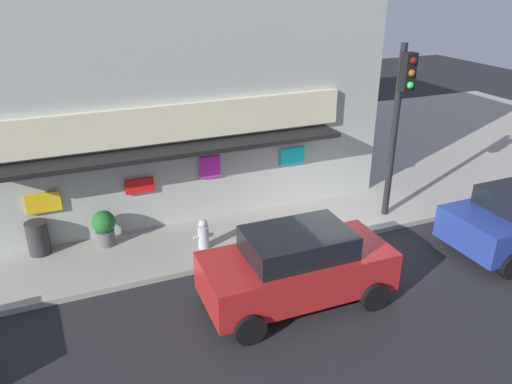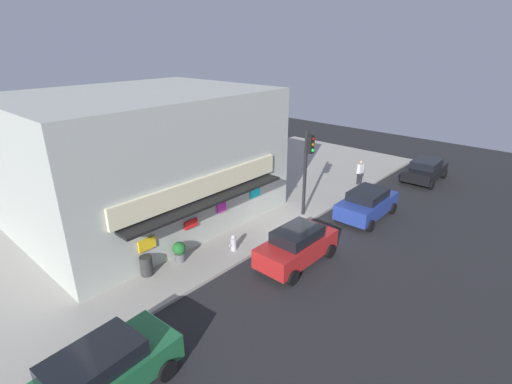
% 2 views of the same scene
% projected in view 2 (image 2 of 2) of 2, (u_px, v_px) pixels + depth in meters
% --- Properties ---
extents(ground_plane, '(49.50, 49.50, 0.00)m').
position_uv_depth(ground_plane, '(293.00, 232.00, 19.47)').
color(ground_plane, '#232326').
extents(sidewalk, '(33.00, 12.09, 0.14)m').
position_uv_depth(sidewalk, '(214.00, 200.00, 23.17)').
color(sidewalk, '#A39E93').
rests_on(sidewalk, ground_plane).
extents(corner_building, '(12.52, 10.57, 6.70)m').
position_uv_depth(corner_building, '(143.00, 156.00, 20.03)').
color(corner_building, '#ADB2A8').
rests_on(corner_building, sidewalk).
extents(traffic_light, '(0.32, 0.58, 4.74)m').
position_uv_depth(traffic_light, '(307.00, 162.00, 19.98)').
color(traffic_light, black).
rests_on(traffic_light, sidewalk).
extents(fire_hydrant, '(0.52, 0.28, 0.79)m').
position_uv_depth(fire_hydrant, '(234.00, 243.00, 17.41)').
color(fire_hydrant, '#B2B2B7').
rests_on(fire_hydrant, sidewalk).
extents(trash_can, '(0.51, 0.51, 0.85)m').
position_uv_depth(trash_can, '(146.00, 266.00, 15.56)').
color(trash_can, '#2D2D2D').
rests_on(trash_can, sidewalk).
extents(pedestrian, '(0.58, 0.42, 1.70)m').
position_uv_depth(pedestrian, '(360.00, 172.00, 25.14)').
color(pedestrian, black).
rests_on(pedestrian, sidewalk).
extents(potted_plant_by_doorway, '(0.51, 0.51, 0.83)m').
position_uv_depth(potted_plant_by_doorway, '(214.00, 223.00, 19.15)').
color(potted_plant_by_doorway, gray).
rests_on(potted_plant_by_doorway, sidewalk).
extents(potted_plant_by_window, '(0.58, 0.58, 0.93)m').
position_uv_depth(potted_plant_by_window, '(179.00, 251.00, 16.49)').
color(potted_plant_by_window, '#59595B').
rests_on(potted_plant_by_window, sidewalk).
extents(parked_car_red, '(4.00, 1.98, 1.68)m').
position_uv_depth(parked_car_red, '(297.00, 246.00, 16.48)').
color(parked_car_red, '#AD1E1E').
rests_on(parked_car_red, ground_plane).
extents(parked_car_black, '(4.14, 2.19, 1.50)m').
position_uv_depth(parked_car_black, '(425.00, 170.00, 26.35)').
color(parked_car_black, black).
rests_on(parked_car_black, ground_plane).
extents(parked_car_blue, '(4.12, 2.15, 1.61)m').
position_uv_depth(parked_car_blue, '(367.00, 203.00, 20.82)').
color(parked_car_blue, navy).
rests_on(parked_car_blue, ground_plane).
extents(parked_car_green, '(4.64, 2.24, 1.63)m').
position_uv_depth(parked_car_green, '(96.00, 376.00, 10.10)').
color(parked_car_green, '#1E6038').
rests_on(parked_car_green, ground_plane).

